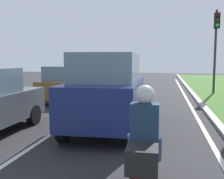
{
  "coord_description": "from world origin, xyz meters",
  "views": [
    {
      "loc": [
        2.4,
        0.68,
        2.09
      ],
      "look_at": [
        0.85,
        8.49,
        1.2
      ],
      "focal_mm": 42.64,
      "sensor_mm": 36.0,
      "label": 1
    }
  ],
  "objects_px": {
    "car_suv_ahead": "(108,91)",
    "rider_person": "(145,123)",
    "traffic_light_near_right": "(216,37)",
    "car_hatchback_far": "(66,84)",
    "motorcycle": "(144,166)"
  },
  "relations": [
    {
      "from": "car_suv_ahead",
      "to": "traffic_light_near_right",
      "type": "bearing_deg",
      "value": 61.61
    },
    {
      "from": "car_suv_ahead",
      "to": "rider_person",
      "type": "bearing_deg",
      "value": -72.44
    },
    {
      "from": "car_suv_ahead",
      "to": "rider_person",
      "type": "relative_size",
      "value": 3.91
    },
    {
      "from": "car_hatchback_far",
      "to": "motorcycle",
      "type": "distance_m",
      "value": 10.07
    },
    {
      "from": "car_hatchback_far",
      "to": "motorcycle",
      "type": "height_order",
      "value": "car_hatchback_far"
    },
    {
      "from": "traffic_light_near_right",
      "to": "car_suv_ahead",
      "type": "bearing_deg",
      "value": -116.78
    },
    {
      "from": "car_suv_ahead",
      "to": "traffic_light_near_right",
      "type": "xyz_separation_m",
      "value": [
        4.62,
        9.16,
        2.26
      ]
    },
    {
      "from": "motorcycle",
      "to": "traffic_light_near_right",
      "type": "relative_size",
      "value": 0.38
    },
    {
      "from": "rider_person",
      "to": "traffic_light_near_right",
      "type": "height_order",
      "value": "traffic_light_near_right"
    },
    {
      "from": "car_hatchback_far",
      "to": "traffic_light_near_right",
      "type": "xyz_separation_m",
      "value": [
        7.85,
        4.28,
        2.54
      ]
    },
    {
      "from": "car_hatchback_far",
      "to": "rider_person",
      "type": "xyz_separation_m",
      "value": [
        4.62,
        -8.89,
        0.31
      ]
    },
    {
      "from": "car_hatchback_far",
      "to": "rider_person",
      "type": "bearing_deg",
      "value": -60.83
    },
    {
      "from": "car_suv_ahead",
      "to": "rider_person",
      "type": "height_order",
      "value": "car_suv_ahead"
    },
    {
      "from": "car_suv_ahead",
      "to": "motorcycle",
      "type": "distance_m",
      "value": 4.33
    },
    {
      "from": "rider_person",
      "to": "car_suv_ahead",
      "type": "bearing_deg",
      "value": 108.19
    }
  ]
}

